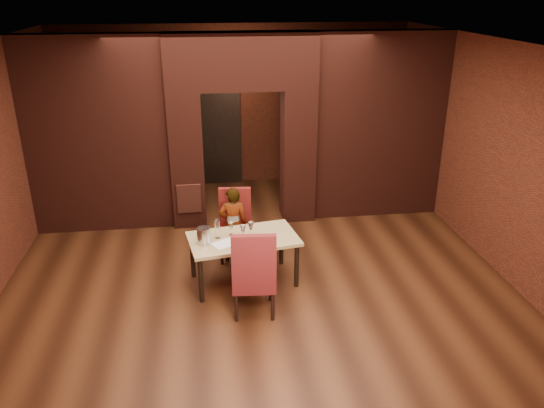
{
  "coord_description": "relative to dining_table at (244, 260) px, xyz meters",
  "views": [
    {
      "loc": [
        -0.67,
        -6.66,
        3.89
      ],
      "look_at": [
        0.23,
        0.0,
        1.09
      ],
      "focal_mm": 35.0,
      "sensor_mm": 36.0,
      "label": 1
    }
  ],
  "objects": [
    {
      "name": "potted_plant",
      "position": [
        0.5,
        0.81,
        -0.12
      ],
      "size": [
        0.54,
        0.53,
        0.45
      ],
      "primitive_type": "imported",
      "rotation": [
        0.0,
        0.0,
        0.72
      ],
      "color": "#316C2D",
      "rests_on": "ground"
    },
    {
      "name": "wall_back",
      "position": [
        0.19,
        4.17,
        1.26
      ],
      "size": [
        7.0,
        0.04,
        3.2
      ],
      "primitive_type": "cube",
      "color": "maroon",
      "rests_on": "ground"
    },
    {
      "name": "rear_door",
      "position": [
        -0.21,
        4.11,
        0.71
      ],
      "size": [
        0.9,
        0.08,
        2.1
      ],
      "primitive_type": "cube",
      "color": "black",
      "rests_on": "ground"
    },
    {
      "name": "wine_glass_b",
      "position": [
        -0.01,
        -0.04,
        0.44
      ],
      "size": [
        0.08,
        0.08,
        0.2
      ],
      "primitive_type": null,
      "color": "white",
      "rests_on": "dining_table"
    },
    {
      "name": "wing_wall_left",
      "position": [
        -2.17,
        2.17,
        1.26
      ],
      "size": [
        2.28,
        0.35,
        3.2
      ],
      "primitive_type": "cube",
      "color": "maroon",
      "rests_on": "ground"
    },
    {
      "name": "dining_table",
      "position": [
        0.0,
        0.0,
        0.0
      ],
      "size": [
        1.58,
        1.05,
        0.69
      ],
      "primitive_type": "cube",
      "rotation": [
        0.0,
        0.0,
        0.16
      ],
      "color": "tan",
      "rests_on": "ground"
    },
    {
      "name": "wing_wall_right",
      "position": [
        2.55,
        2.17,
        1.26
      ],
      "size": [
        2.28,
        0.35,
        3.2
      ],
      "primitive_type": "cube",
      "color": "maroon",
      "rests_on": "ground"
    },
    {
      "name": "lintel",
      "position": [
        0.19,
        2.17,
        2.41
      ],
      "size": [
        2.45,
        0.55,
        0.9
      ],
      "primitive_type": "cube",
      "color": "maroon",
      "rests_on": "ground"
    },
    {
      "name": "wine_glass_c",
      "position": [
        0.11,
        0.04,
        0.45
      ],
      "size": [
        0.08,
        0.08,
        0.2
      ],
      "primitive_type": null,
      "color": "white",
      "rests_on": "dining_table"
    },
    {
      "name": "pillar_right",
      "position": [
        1.14,
        2.17,
        0.81
      ],
      "size": [
        0.55,
        0.55,
        2.3
      ],
      "primitive_type": "cube",
      "color": "maroon",
      "rests_on": "ground"
    },
    {
      "name": "wall_front",
      "position": [
        0.19,
        -3.83,
        1.26
      ],
      "size": [
        7.0,
        0.04,
        3.2
      ],
      "primitive_type": "cube",
      "color": "maroon",
      "rests_on": "ground"
    },
    {
      "name": "tasting_sheet",
      "position": [
        -0.26,
        -0.16,
        0.35
      ],
      "size": [
        0.39,
        0.36,
        0.0
      ],
      "primitive_type": "cube",
      "rotation": [
        0.0,
        0.0,
        0.54
      ],
      "color": "white",
      "rests_on": "dining_table"
    },
    {
      "name": "wine_glass_a",
      "position": [
        -0.16,
        0.1,
        0.44
      ],
      "size": [
        0.08,
        0.08,
        0.19
      ],
      "primitive_type": null,
      "color": "white",
      "rests_on": "dining_table"
    },
    {
      "name": "ceiling",
      "position": [
        0.19,
        0.17,
        2.86
      ],
      "size": [
        7.0,
        8.0,
        0.04
      ],
      "primitive_type": "cube",
      "color": "silver",
      "rests_on": "ground"
    },
    {
      "name": "chair_near",
      "position": [
        0.07,
        -0.74,
        0.25
      ],
      "size": [
        0.58,
        0.58,
        1.18
      ],
      "primitive_type": "cube",
      "rotation": [
        0.0,
        0.0,
        3.06
      ],
      "color": "maroon",
      "rests_on": "ground"
    },
    {
      "name": "vent_panel",
      "position": [
        -0.76,
        1.87,
        0.21
      ],
      "size": [
        0.4,
        0.03,
        0.5
      ],
      "primitive_type": "cube",
      "color": "#9A422C",
      "rests_on": "ground"
    },
    {
      "name": "wine_bucket",
      "position": [
        -0.53,
        -0.1,
        0.46
      ],
      "size": [
        0.18,
        0.18,
        0.22
      ],
      "primitive_type": "cylinder",
      "color": "#AFB0B6",
      "rests_on": "dining_table"
    },
    {
      "name": "water_bottle",
      "position": [
        -0.34,
        0.03,
        0.49
      ],
      "size": [
        0.07,
        0.07,
        0.28
      ],
      "primitive_type": "cylinder",
      "color": "white",
      "rests_on": "dining_table"
    },
    {
      "name": "chair_far",
      "position": [
        -0.06,
        0.72,
        0.19
      ],
      "size": [
        0.53,
        0.53,
        1.07
      ],
      "primitive_type": "cube",
      "rotation": [
        0.0,
        0.0,
        -0.09
      ],
      "color": "maroon",
      "rests_on": "ground"
    },
    {
      "name": "floor",
      "position": [
        0.19,
        0.17,
        -0.34
      ],
      "size": [
        8.0,
        8.0,
        0.0
      ],
      "primitive_type": "plane",
      "color": "#452211",
      "rests_on": "ground"
    },
    {
      "name": "rear_door_frame",
      "position": [
        -0.21,
        4.07,
        0.71
      ],
      "size": [
        1.02,
        0.04,
        2.22
      ],
      "primitive_type": "cube",
      "color": "black",
      "rests_on": "ground"
    },
    {
      "name": "wall_right",
      "position": [
        3.69,
        0.17,
        1.26
      ],
      "size": [
        0.04,
        8.0,
        3.2
      ],
      "primitive_type": "cube",
      "color": "maroon",
      "rests_on": "ground"
    },
    {
      "name": "pillar_left",
      "position": [
        -0.76,
        2.17,
        0.81
      ],
      "size": [
        0.55,
        0.55,
        2.3
      ],
      "primitive_type": "cube",
      "color": "maroon",
      "rests_on": "ground"
    },
    {
      "name": "person_seated",
      "position": [
        -0.1,
        0.67,
        0.24
      ],
      "size": [
        0.43,
        0.28,
        1.17
      ],
      "primitive_type": "imported",
      "rotation": [
        0.0,
        0.0,
        3.14
      ],
      "color": "silver",
      "rests_on": "ground"
    }
  ]
}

